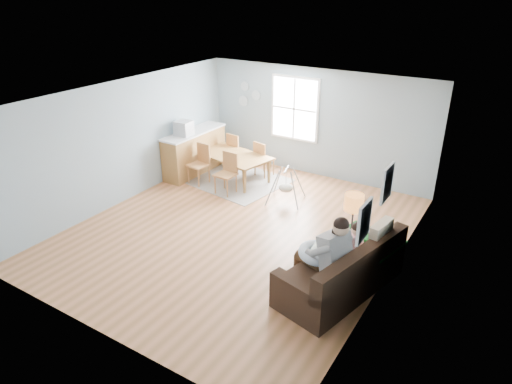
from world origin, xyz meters
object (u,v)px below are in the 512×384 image
Objects in this scene: sofa at (344,274)px; chair_sw at (201,161)px; toddler at (350,242)px; chair_ne at (262,157)px; chair_se at (228,170)px; floor_lamp at (353,210)px; dining_table at (232,167)px; baby_swing at (286,187)px; monitor at (184,128)px; chair_nw at (235,149)px; counter at (195,152)px; father at (326,253)px; storage_cube at (325,301)px.

chair_sw is (-4.66, 2.29, 0.24)m from sofa.
chair_ne is (-3.54, 3.17, -0.26)m from toddler.
chair_se is (-3.73, 1.92, -0.23)m from toddler.
chair_ne is (-3.48, 2.96, -0.73)m from floor_lamp.
dining_table is (-4.02, 2.40, -0.93)m from floor_lamp.
floor_lamp is 3.13m from baby_swing.
monitor is at bearing 171.81° from chair_se.
chair_nw is at bearing 81.45° from chair_sw.
chair_ne is 2.08m from monitor.
monitor is at bearing -178.88° from baby_swing.
chair_sw reaches higher than dining_table.
chair_ne is 1.77m from counter.
floor_lamp reaches higher than chair_se.
storage_cube is (0.19, -0.39, -0.57)m from father.
chair_ne is 0.47× the size of counter.
toddler reaches higher than chair_sw.
father reaches higher than monitor.
counter is (-5.00, 3.02, -0.24)m from father.
floor_lamp is at bearing -22.04° from chair_sw.
counter is at bearing 173.59° from baby_swing.
chair_ne is at bearing 132.34° from father.
chair_se reaches higher than dining_table.
storage_cube is 4.70m from chair_se.
floor_lamp is at bearing -35.20° from chair_nw.
baby_swing is at bearing 1.12° from monitor.
storage_cube is at bearing -32.59° from chair_sw.
storage_cube is 5.52m from chair_sw.
monitor reaches higher than sofa.
chair_sw is at bearing 153.80° from sofa.
toddler is at bearing -41.82° from chair_ne.
counter is (-0.74, -0.79, 0.02)m from chair_nw.
father is at bearing -109.82° from toddler.
floor_lamp is 3.79× the size of monitor.
toddler is at bearing -43.22° from baby_swing.
sofa is 1.03m from floor_lamp.
chair_nw reaches higher than storage_cube.
father is at bearing -26.36° from dining_table.
dining_table is (-4.09, 3.52, 0.09)m from storage_cube.
chair_se is 1.55m from chair_nw.
sofa is 2.55× the size of baby_swing.
storage_cube is 6.10m from monitor.
chair_se is at bearing -62.63° from chair_nw.
toddler is 0.99× the size of baby_swing.
toddler is 5.62m from monitor.
storage_cube is 6.13m from chair_nw.
floor_lamp is at bearing -24.15° from counter.
chair_nw is (-4.45, 3.30, -0.24)m from toddler.
floor_lamp reaches higher than toddler.
monitor is (-1.09, -0.48, 0.96)m from dining_table.
chair_sw is at bearing -122.52° from dining_table.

